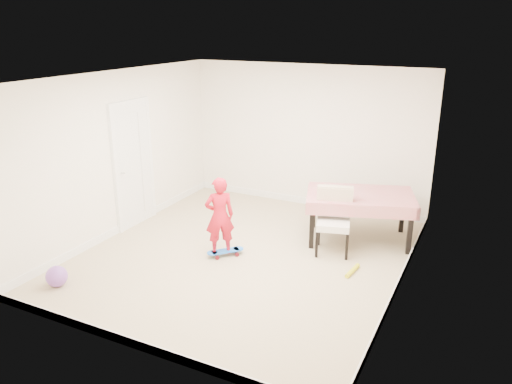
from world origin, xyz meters
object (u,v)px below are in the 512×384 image
at_px(dining_table, 359,217).
at_px(balloon, 57,276).
at_px(dining_chair, 333,222).
at_px(child, 220,218).

xyz_separation_m(dining_table, balloon, (-3.13, -3.20, -0.24)).
relative_size(dining_chair, child, 0.83).
distance_m(dining_chair, child, 1.68).
distance_m(dining_table, balloon, 4.49).
bearing_deg(dining_chair, dining_table, 55.10).
xyz_separation_m(dining_table, dining_chair, (-0.22, -0.63, 0.11)).
relative_size(dining_table, child, 1.39).
xyz_separation_m(child, balloon, (-1.46, -1.74, -0.45)).
bearing_deg(dining_table, child, -156.87).
xyz_separation_m(dining_chair, child, (-1.45, -0.83, 0.10)).
relative_size(dining_table, dining_chair, 1.66).
height_order(dining_table, dining_chair, dining_chair).
relative_size(dining_chair, balloon, 3.50).
height_order(dining_table, child, child).
bearing_deg(dining_table, dining_chair, -127.52).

